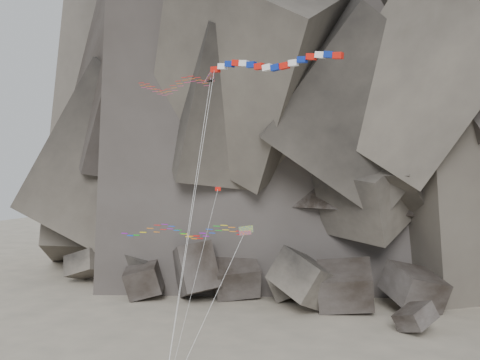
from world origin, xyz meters
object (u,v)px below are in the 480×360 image
at_px(banner_kite, 272,65).
at_px(parafoil_kite, 178,231).
at_px(pennant_kite, 207,232).
at_px(delta_kite, 170,85).

height_order(banner_kite, parafoil_kite, banner_kite).
relative_size(parafoil_kite, pennant_kite, 0.81).
bearing_deg(banner_kite, parafoil_kite, 172.81).
bearing_deg(delta_kite, pennant_kite, -5.10).
distance_m(delta_kite, pennant_kite, 13.68).
bearing_deg(delta_kite, banner_kite, -5.45).
bearing_deg(delta_kite, parafoil_kite, 5.84).
distance_m(banner_kite, parafoil_kite, 17.35).
bearing_deg(banner_kite, pennant_kite, 173.51).
relative_size(delta_kite, parafoil_kite, 2.00).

